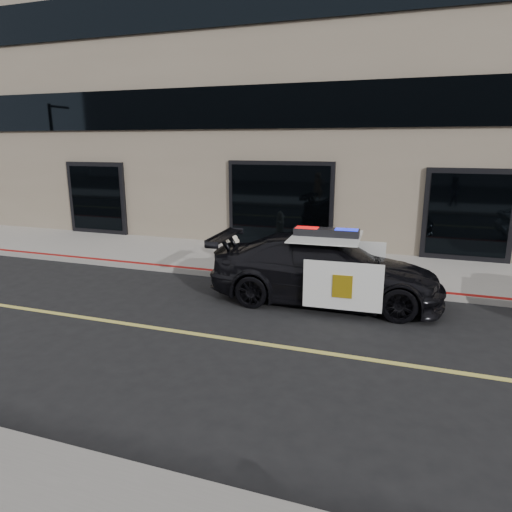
% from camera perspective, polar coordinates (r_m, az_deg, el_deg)
% --- Properties ---
extents(ground, '(120.00, 120.00, 0.00)m').
position_cam_1_polar(ground, '(8.35, -3.95, -10.24)').
color(ground, black).
rests_on(ground, ground).
extents(sidewalk_n, '(60.00, 3.50, 0.15)m').
position_cam_1_polar(sidewalk_n, '(13.05, 5.07, -0.95)').
color(sidewalk_n, gray).
rests_on(sidewalk_n, ground).
extents(building_n, '(60.00, 7.00, 12.00)m').
position_cam_1_polar(building_n, '(17.94, 9.94, 22.03)').
color(building_n, '#756856').
rests_on(building_n, ground).
extents(police_car, '(2.57, 5.20, 1.64)m').
position_cam_1_polar(police_car, '(10.11, 8.65, -1.61)').
color(police_car, black).
rests_on(police_car, ground).
extents(fire_hydrant, '(0.37, 0.51, 0.81)m').
position_cam_1_polar(fire_hydrant, '(12.76, -2.81, 0.86)').
color(fire_hydrant, beige).
rests_on(fire_hydrant, sidewalk_n).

